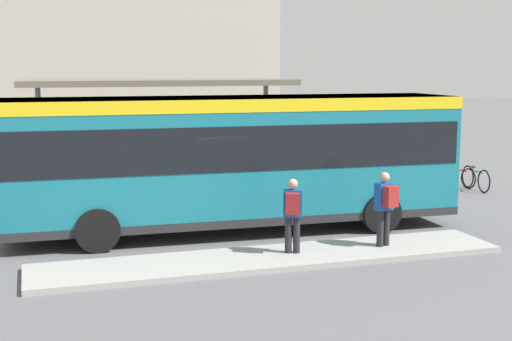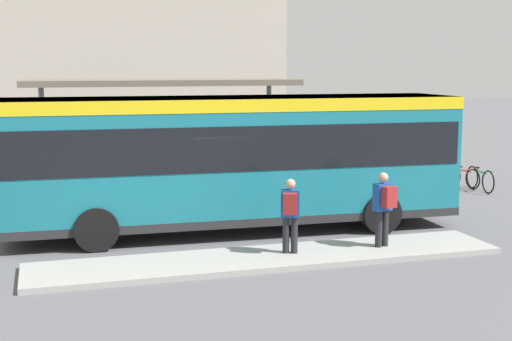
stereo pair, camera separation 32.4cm
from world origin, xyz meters
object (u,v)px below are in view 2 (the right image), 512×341
at_px(pedestrian_waiting, 384,205).
at_px(potted_planter_near_shelter, 221,191).
at_px(city_bus, 235,154).
at_px(pedestrian_companion, 290,211).
at_px(bicycle_red, 463,177).
at_px(bicycle_green, 480,179).

distance_m(pedestrian_waiting, potted_planter_near_shelter, 6.02).
bearing_deg(city_bus, potted_planter_near_shelter, 86.20).
relative_size(pedestrian_companion, potted_planter_near_shelter, 1.48).
bearing_deg(pedestrian_waiting, potted_planter_near_shelter, 7.70).
distance_m(city_bus, bicycle_red, 10.04).
xyz_separation_m(pedestrian_companion, potted_planter_near_shelter, (-0.17, 5.46, -0.47)).
xyz_separation_m(pedestrian_waiting, potted_planter_near_shelter, (-2.33, 5.53, -0.51)).
xyz_separation_m(city_bus, pedestrian_waiting, (2.60, -2.93, -0.87)).
bearing_deg(potted_planter_near_shelter, bicycle_green, 3.97).
bearing_deg(city_bus, bicycle_green, 21.29).
bearing_deg(pedestrian_companion, bicycle_red, -30.55).
xyz_separation_m(bicycle_red, potted_planter_near_shelter, (-8.81, -1.38, 0.21)).
xyz_separation_m(pedestrian_companion, bicycle_green, (8.80, 6.09, -0.65)).
bearing_deg(bicycle_green, bicycle_red, -163.60).
bearing_deg(bicycle_red, potted_planter_near_shelter, -89.36).
bearing_deg(pedestrian_companion, city_bus, 29.75).
bearing_deg(pedestrian_companion, pedestrian_waiting, -70.55).
relative_size(city_bus, bicycle_red, 6.84).
bearing_deg(bicycle_green, pedestrian_waiting, -42.07).
height_order(pedestrian_waiting, potted_planter_near_shelter, pedestrian_waiting).
height_order(bicycle_green, bicycle_red, bicycle_green).
xyz_separation_m(pedestrian_waiting, bicycle_green, (6.63, 6.15, -0.69)).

